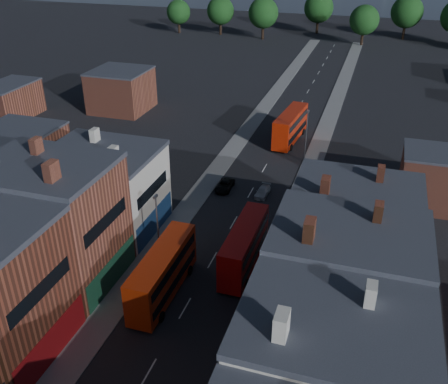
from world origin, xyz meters
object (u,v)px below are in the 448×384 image
Objects in this scene: bus_1 at (244,246)px; car_3 at (263,192)px; car_2 at (225,185)px; bus_0 at (163,272)px; bus_2 at (290,126)px.

car_3 is (-1.82, 15.68, -2.00)m from bus_1.
car_2 is 5.31m from car_3.
bus_2 is at bearing 84.16° from bus_0.
bus_2 reaches higher than bus_0.
bus_2 is at bearing 93.63° from bus_1.
bus_2 is 19.73m from car_3.
bus_2 reaches higher than bus_1.
bus_1 reaches higher than car_3.
bus_1 is at bearing -66.92° from car_2.
car_2 is (-5.13, -19.51, -2.11)m from bus_2.
car_2 is (-7.13, 15.78, -1.94)m from bus_1.
car_3 is (4.39, 22.45, -2.09)m from bus_0.
bus_0 reaches higher than car_2.
bus_2 is 2.77× the size of car_2.
bus_0 is 2.65× the size of car_2.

